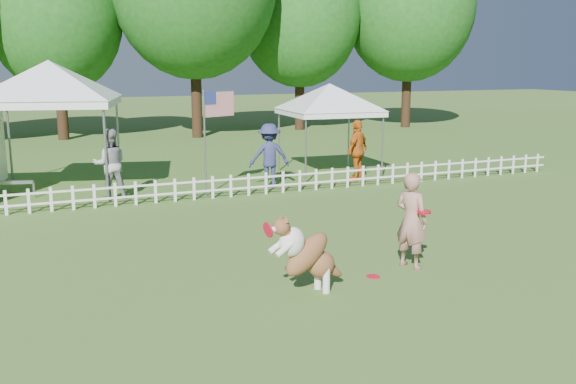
% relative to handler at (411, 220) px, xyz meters
% --- Properties ---
extents(ground, '(120.00, 120.00, 0.00)m').
position_rel_handler_xyz_m(ground, '(-1.33, -0.08, -0.84)').
color(ground, '#305E1D').
rests_on(ground, ground).
extents(picket_fence, '(22.00, 0.08, 0.60)m').
position_rel_handler_xyz_m(picket_fence, '(-1.33, 6.92, -0.54)').
color(picket_fence, white).
rests_on(picket_fence, ground).
extents(handler, '(0.60, 0.72, 1.68)m').
position_rel_handler_xyz_m(handler, '(0.00, 0.00, 0.00)').
color(handler, '#A47062').
rests_on(handler, ground).
extents(dog, '(1.30, 0.62, 1.29)m').
position_rel_handler_xyz_m(dog, '(-2.20, -0.53, -0.20)').
color(dog, brown).
rests_on(dog, ground).
extents(frisbee_on_turf, '(0.25, 0.25, 0.02)m').
position_rel_handler_xyz_m(frisbee_on_turf, '(-0.86, -0.23, -0.83)').
color(frisbee_on_turf, red).
rests_on(frisbee_on_turf, ground).
extents(canopy_tent_left, '(4.10, 4.10, 3.51)m').
position_rel_handler_xyz_m(canopy_tent_left, '(-5.32, 9.56, 0.91)').
color(canopy_tent_left, white).
rests_on(canopy_tent_left, ground).
extents(canopy_tent_right, '(2.89, 2.89, 2.82)m').
position_rel_handler_xyz_m(canopy_tent_right, '(2.88, 9.11, 0.57)').
color(canopy_tent_right, white).
rests_on(canopy_tent_right, ground).
extents(flag_pole, '(1.04, 0.52, 2.82)m').
position_rel_handler_xyz_m(flag_pole, '(-1.65, 7.35, 0.57)').
color(flag_pole, gray).
rests_on(flag_pole, ground).
extents(spectator_a, '(0.93, 0.74, 1.84)m').
position_rel_handler_xyz_m(spectator_a, '(-4.04, 7.97, 0.08)').
color(spectator_a, '#9C9DA1').
rests_on(spectator_a, ground).
extents(spectator_b, '(1.27, 0.85, 1.83)m').
position_rel_handler_xyz_m(spectator_b, '(0.37, 7.87, 0.07)').
color(spectator_b, navy).
rests_on(spectator_b, ground).
extents(spectator_c, '(1.15, 0.98, 1.84)m').
position_rel_handler_xyz_m(spectator_c, '(3.19, 7.79, 0.08)').
color(spectator_c, '#CB5D17').
rests_on(spectator_c, ground).
extents(tree_center_left, '(6.00, 6.00, 9.80)m').
position_rel_handler_xyz_m(tree_center_left, '(-4.33, 22.42, 4.06)').
color(tree_center_left, '#1B5016').
rests_on(tree_center_left, ground).
extents(tree_center_right, '(7.60, 7.60, 12.60)m').
position_rel_handler_xyz_m(tree_center_right, '(1.67, 20.92, 5.46)').
color(tree_center_right, '#1B5016').
rests_on(tree_center_right, ground).
extents(tree_right, '(6.20, 6.20, 10.40)m').
position_rel_handler_xyz_m(tree_right, '(7.67, 22.42, 4.36)').
color(tree_right, '#1B5016').
rests_on(tree_right, ground).
extents(tree_far_right, '(7.00, 7.00, 11.40)m').
position_rel_handler_xyz_m(tree_far_right, '(13.67, 21.42, 4.86)').
color(tree_far_right, '#1B5016').
rests_on(tree_far_right, ground).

